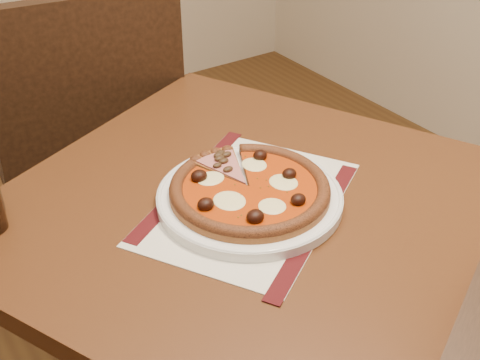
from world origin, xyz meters
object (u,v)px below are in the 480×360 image
at_px(table, 246,245).
at_px(chair_far, 88,142).
at_px(pizza, 250,188).
at_px(plate, 250,198).

height_order(table, chair_far, chair_far).
distance_m(chair_far, pizza, 0.73).
height_order(table, plate, plate).
height_order(chair_far, plate, chair_far).
relative_size(plate, pizza, 1.16).
relative_size(chair_far, plate, 3.06).
relative_size(table, chair_far, 1.09).
bearing_deg(table, pizza, -94.94).
relative_size(table, plate, 3.33).
distance_m(plate, pizza, 0.02).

